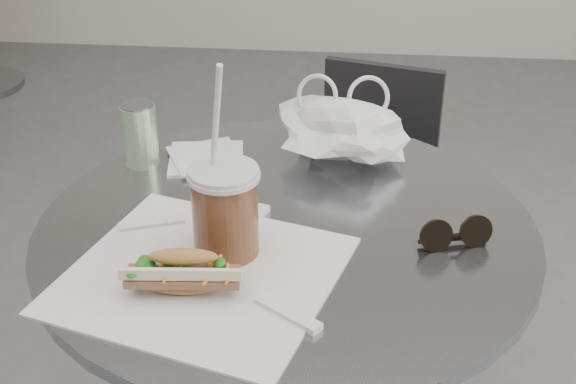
# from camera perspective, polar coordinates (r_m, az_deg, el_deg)

# --- Properties ---
(cafe_table) EXTENTS (0.76, 0.76, 0.74)m
(cafe_table) POSITION_cam_1_polar(r_m,az_deg,el_deg) (1.38, -0.12, -12.11)
(cafe_table) COLOR slate
(cafe_table) RESTS_ON ground
(chair_far) EXTENTS (0.37, 0.40, 0.70)m
(chair_far) POSITION_cam_1_polar(r_m,az_deg,el_deg) (2.00, 5.28, -2.67)
(chair_far) COLOR #29292C
(chair_far) RESTS_ON ground
(sandwich_paper) EXTENTS (0.43, 0.42, 0.00)m
(sandwich_paper) POSITION_cam_1_polar(r_m,az_deg,el_deg) (1.11, -6.17, -5.86)
(sandwich_paper) COLOR white
(sandwich_paper) RESTS_ON cafe_table
(banh_mi) EXTENTS (0.19, 0.09, 0.06)m
(banh_mi) POSITION_cam_1_polar(r_m,az_deg,el_deg) (1.06, -7.46, -5.71)
(banh_mi) COLOR #BD7B47
(banh_mi) RESTS_ON sandwich_paper
(iced_coffee) EXTENTS (0.10, 0.10, 0.29)m
(iced_coffee) POSITION_cam_1_polar(r_m,az_deg,el_deg) (1.12, -4.50, -1.33)
(iced_coffee) COLOR brown
(iced_coffee) RESTS_ON cafe_table
(sunglasses) EXTENTS (0.11, 0.05, 0.05)m
(sunglasses) POSITION_cam_1_polar(r_m,az_deg,el_deg) (1.18, 11.81, -3.02)
(sunglasses) COLOR black
(sunglasses) RESTS_ON cafe_table
(plastic_bag) EXTENTS (0.22, 0.17, 0.11)m
(plastic_bag) POSITION_cam_1_polar(r_m,az_deg,el_deg) (1.38, 3.80, 4.30)
(plastic_bag) COLOR white
(plastic_bag) RESTS_ON cafe_table
(napkin_stack) EXTENTS (0.16, 0.16, 0.01)m
(napkin_stack) POSITION_cam_1_polar(r_m,az_deg,el_deg) (1.40, -5.83, 2.42)
(napkin_stack) COLOR white
(napkin_stack) RESTS_ON cafe_table
(drink_can) EXTENTS (0.06, 0.06, 0.11)m
(drink_can) POSITION_cam_1_polar(r_m,az_deg,el_deg) (1.38, -10.48, 4.06)
(drink_can) COLOR #6BA862
(drink_can) RESTS_ON cafe_table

